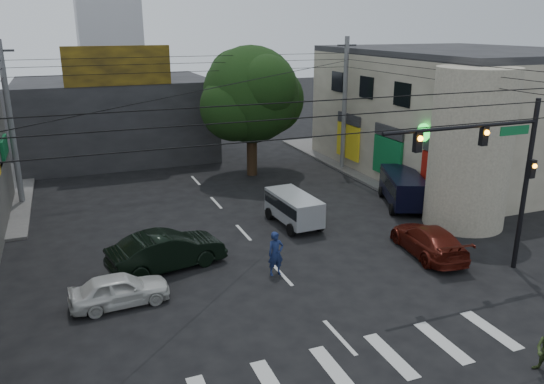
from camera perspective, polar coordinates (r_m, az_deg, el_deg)
ground at (r=20.67m, az=3.23°, el=-11.14°), size 160.00×160.00×0.00m
sidewalk_far_right at (r=44.07m, az=14.86°, el=4.05°), size 16.00×16.00×0.15m
building_right at (r=39.51m, az=19.58°, el=7.93°), size 14.00×18.00×8.00m
corner_column at (r=28.32m, az=20.54°, el=4.37°), size 4.00×4.00×8.00m
building_far at (r=43.14m, az=-16.47°, el=7.61°), size 14.00×10.00×6.00m
billboard at (r=37.79m, az=-16.28°, el=12.90°), size 7.00×0.30×2.60m
street_tree at (r=35.69m, az=-2.25°, el=10.38°), size 6.40×6.40×8.70m
traffic_gantry at (r=22.46m, az=23.07°, el=3.05°), size 7.10×0.35×7.20m
utility_pole_far_left at (r=32.97m, az=-26.27°, el=6.47°), size 0.32×0.32×9.20m
utility_pole_far_right at (r=37.56m, az=7.81°, el=9.25°), size 0.32×0.32×9.20m
dark_sedan at (r=22.93m, az=-11.25°, el=-6.20°), size 3.64×5.58×1.62m
white_compact at (r=20.59m, az=-16.05°, el=-10.04°), size 1.81×3.75×1.23m
maroon_sedan at (r=24.89m, az=16.46°, el=-5.00°), size 3.15×5.16×1.35m
silver_minivan at (r=27.26m, az=2.35°, el=-1.97°), size 3.96×2.00×1.63m
navy_van at (r=31.06m, az=13.89°, el=0.22°), size 5.95×5.07×1.88m
traffic_officer at (r=21.90m, az=0.40°, el=-6.65°), size 0.72×0.50×1.87m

